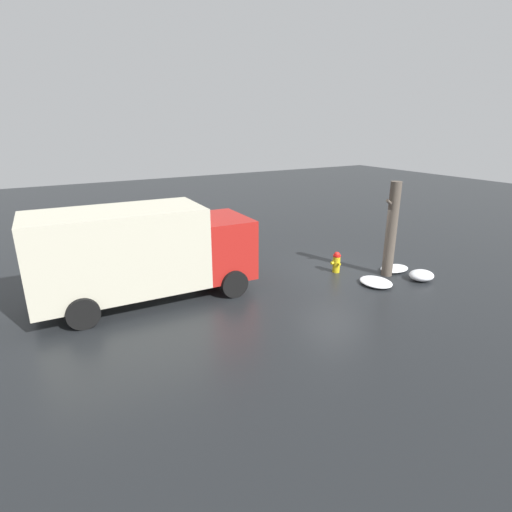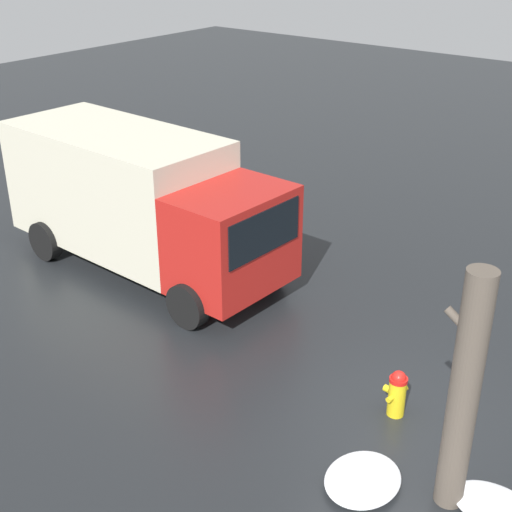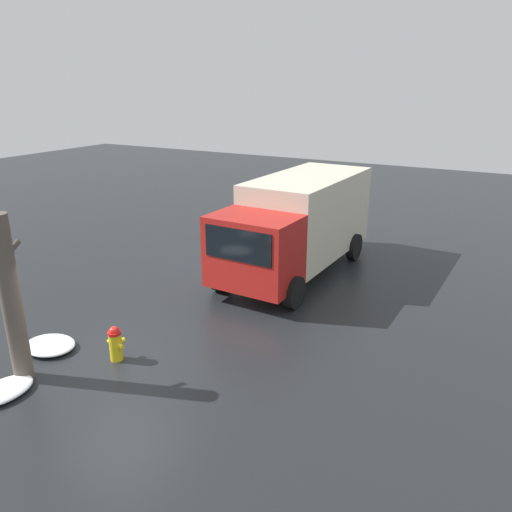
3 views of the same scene
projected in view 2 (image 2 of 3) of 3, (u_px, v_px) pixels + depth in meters
The scene contains 6 objects.
ground_plane at pixel (395, 414), 11.29m from camera, with size 60.00×60.00×0.00m, color black.
fire_hydrant at pixel (397, 392), 11.11m from camera, with size 0.39×0.48×0.81m.
tree_trunk at pixel (464, 394), 8.89m from camera, with size 0.59×0.39×3.49m.
delivery_truck at pixel (139, 198), 15.29m from camera, with size 6.84×2.86×2.98m.
snow_pile_curbside at pixel (363, 479), 9.85m from camera, with size 1.01×1.21×0.20m.
snow_pile_by_tree at pixel (497, 507), 9.40m from camera, with size 1.20×0.83×0.18m.
Camera 2 is at (-3.87, 8.49, 7.19)m, focal length 50.00 mm.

